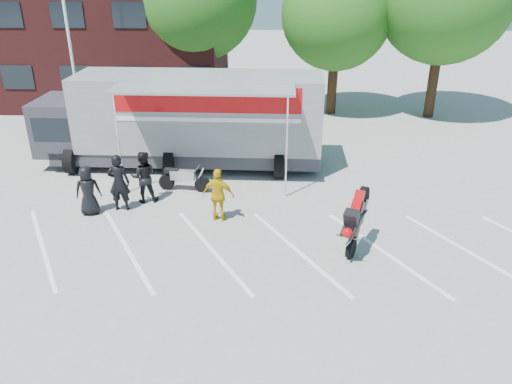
# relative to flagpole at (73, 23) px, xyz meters

# --- Properties ---
(ground) EXTENTS (100.00, 100.00, 0.00)m
(ground) POSITION_rel_flagpole_xyz_m (6.24, -10.00, -5.05)
(ground) COLOR gray
(ground) RESTS_ON ground
(parking_bay_lines) EXTENTS (18.09, 13.33, 0.01)m
(parking_bay_lines) POSITION_rel_flagpole_xyz_m (6.24, -9.00, -5.05)
(parking_bay_lines) COLOR white
(parking_bay_lines) RESTS_ON ground
(office_building) EXTENTS (18.00, 8.00, 7.00)m
(office_building) POSITION_rel_flagpole_xyz_m (-3.76, 8.00, -1.55)
(office_building) COLOR #4A1918
(office_building) RESTS_ON ground
(flagpole) EXTENTS (1.61, 0.12, 8.00)m
(flagpole) POSITION_rel_flagpole_xyz_m (0.00, 0.00, 0.00)
(flagpole) COLOR white
(flagpole) RESTS_ON ground
(tree_left) EXTENTS (6.12, 6.12, 8.64)m
(tree_left) POSITION_rel_flagpole_xyz_m (4.24, 6.00, 0.51)
(tree_left) COLOR #382314
(tree_left) RESTS_ON ground
(tree_mid) EXTENTS (5.44, 5.44, 7.68)m
(tree_mid) POSITION_rel_flagpole_xyz_m (11.24, 5.00, -0.11)
(tree_mid) COLOR #382314
(tree_mid) RESTS_ON ground
(transporter_truck) EXTENTS (11.31, 5.66, 3.56)m
(transporter_truck) POSITION_rel_flagpole_xyz_m (4.86, -2.63, -5.05)
(transporter_truck) COLOR gray
(transporter_truck) RESTS_ON ground
(parked_motorcycle) EXTENTS (1.96, 0.87, 0.99)m
(parked_motorcycle) POSITION_rel_flagpole_xyz_m (5.08, -5.10, -5.05)
(parked_motorcycle) COLOR #AEAEB3
(parked_motorcycle) RESTS_ON ground
(stunt_bike_rider) EXTENTS (1.45, 1.87, 1.99)m
(stunt_bike_rider) POSITION_rel_flagpole_xyz_m (10.56, -8.69, -5.05)
(stunt_bike_rider) COLOR black
(stunt_bike_rider) RESTS_ON ground
(spectator_leather_a) EXTENTS (0.88, 0.67, 1.62)m
(spectator_leather_a) POSITION_rel_flagpole_xyz_m (2.35, -6.92, -4.24)
(spectator_leather_a) COLOR black
(spectator_leather_a) RESTS_ON ground
(spectator_leather_b) EXTENTS (0.71, 0.48, 1.90)m
(spectator_leather_b) POSITION_rel_flagpole_xyz_m (3.26, -6.61, -4.10)
(spectator_leather_b) COLOR black
(spectator_leather_b) RESTS_ON ground
(spectator_leather_c) EXTENTS (0.95, 0.80, 1.76)m
(spectator_leather_c) POSITION_rel_flagpole_xyz_m (3.89, -5.96, -4.18)
(spectator_leather_c) COLOR black
(spectator_leather_c) RESTS_ON ground
(spectator_hivis) EXTENTS (1.06, 0.61, 1.70)m
(spectator_hivis) POSITION_rel_flagpole_xyz_m (6.49, -7.24, -4.20)
(spectator_hivis) COLOR gold
(spectator_hivis) RESTS_ON ground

